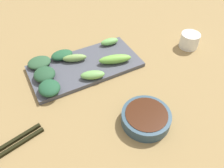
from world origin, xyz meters
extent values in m
cube|color=olive|center=(0.00, 0.00, 0.01)|extent=(2.10, 2.10, 0.02)
cylinder|color=#2E4858|center=(-0.15, -0.03, 0.04)|extent=(0.12, 0.12, 0.03)
cylinder|color=#3D1E0F|center=(-0.15, -0.03, 0.04)|extent=(0.10, 0.10, 0.02)
cube|color=#474A55|center=(0.10, 0.02, 0.03)|extent=(0.16, 0.33, 0.01)
ellipsoid|color=#6BB057|center=(0.16, -0.09, 0.04)|extent=(0.03, 0.06, 0.02)
ellipsoid|color=#215333|center=(0.17, 0.07, 0.04)|extent=(0.05, 0.07, 0.02)
ellipsoid|color=#2C5233|center=(0.17, 0.14, 0.04)|extent=(0.06, 0.07, 0.02)
ellipsoid|color=#789E52|center=(0.14, 0.04, 0.04)|extent=(0.05, 0.08, 0.02)
ellipsoid|color=#234A2E|center=(0.11, 0.15, 0.04)|extent=(0.08, 0.07, 0.03)
ellipsoid|color=#6BA855|center=(0.04, 0.03, 0.04)|extent=(0.05, 0.07, 0.02)
ellipsoid|color=#6FB042|center=(0.07, -0.06, 0.05)|extent=(0.06, 0.10, 0.03)
ellipsoid|color=#204F32|center=(0.05, 0.15, 0.04)|extent=(0.06, 0.06, 0.03)
cylinder|color=silver|center=(0.04, -0.33, 0.04)|extent=(0.06, 0.06, 0.05)
camera|label=1|loc=(-0.39, 0.20, 0.48)|focal=36.00mm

